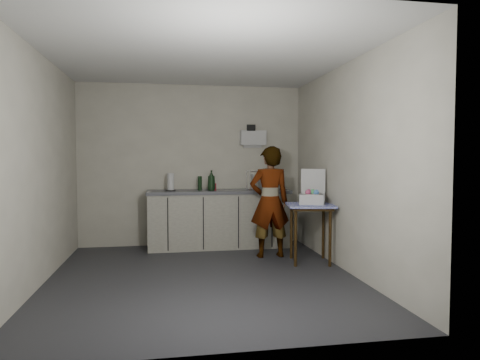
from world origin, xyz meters
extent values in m
plane|color=#2B2C31|center=(0.00, 0.00, 0.00)|extent=(4.00, 4.00, 0.00)
cube|color=beige|center=(0.00, 1.99, 1.30)|extent=(3.60, 0.02, 2.60)
cube|color=beige|center=(1.79, 0.00, 1.30)|extent=(0.02, 4.00, 2.60)
cube|color=beige|center=(-1.79, 0.00, 1.30)|extent=(0.02, 4.00, 2.60)
cube|color=white|center=(0.00, 0.00, 2.60)|extent=(3.60, 4.00, 0.01)
cube|color=black|center=(0.40, 1.70, 0.04)|extent=(2.20, 0.52, 0.08)
cube|color=beige|center=(0.40, 1.70, 0.43)|extent=(2.20, 0.58, 0.86)
cube|color=#52545D|center=(0.40, 1.70, 0.89)|extent=(2.24, 0.62, 0.05)
cube|color=black|center=(-0.40, 1.41, 0.43)|extent=(0.02, 0.01, 0.80)
cube|color=black|center=(0.13, 1.41, 0.43)|extent=(0.02, 0.01, 0.80)
cube|color=black|center=(0.67, 1.41, 0.43)|extent=(0.01, 0.01, 0.80)
cube|color=black|center=(1.20, 1.41, 0.43)|extent=(0.02, 0.01, 0.80)
cube|color=silver|center=(1.00, 1.92, 1.75)|extent=(0.42, 0.16, 0.24)
cube|color=silver|center=(1.00, 1.97, 1.61)|extent=(0.30, 0.06, 0.04)
cube|color=black|center=(0.95, 1.83, 1.91)|extent=(0.14, 0.02, 0.10)
cylinder|color=#37220C|center=(1.24, 0.31, 0.37)|extent=(0.04, 0.04, 0.73)
cylinder|color=#37220C|center=(1.68, 0.23, 0.37)|extent=(0.04, 0.04, 0.73)
cylinder|color=#37220C|center=(1.32, 0.75, 0.37)|extent=(0.04, 0.04, 0.73)
cylinder|color=#37220C|center=(1.76, 0.68, 0.37)|extent=(0.04, 0.04, 0.73)
cube|color=#37220C|center=(1.50, 0.49, 0.75)|extent=(0.62, 0.62, 0.04)
cube|color=#1C29AA|center=(1.50, 0.49, 0.78)|extent=(0.71, 0.71, 0.03)
imported|color=#B2A593|center=(1.04, 0.91, 0.79)|extent=(0.59, 0.40, 1.59)
imported|color=black|center=(0.28, 1.61, 1.07)|extent=(0.14, 0.14, 0.32)
cylinder|color=red|center=(0.33, 1.67, 0.96)|extent=(0.06, 0.06, 0.11)
cylinder|color=black|center=(0.10, 1.69, 1.02)|extent=(0.06, 0.06, 0.22)
cylinder|color=black|center=(-0.35, 1.67, 0.92)|extent=(0.15, 0.15, 0.01)
cylinder|color=silver|center=(-0.35, 1.67, 1.05)|extent=(0.10, 0.10, 0.26)
cube|color=white|center=(1.08, 1.71, 0.92)|extent=(0.44, 0.33, 0.02)
cylinder|color=white|center=(0.88, 1.56, 1.08)|extent=(0.01, 0.01, 0.29)
cylinder|color=white|center=(1.28, 1.56, 1.08)|extent=(0.01, 0.01, 0.29)
cylinder|color=white|center=(0.88, 1.85, 1.08)|extent=(0.01, 0.01, 0.29)
cylinder|color=white|center=(1.28, 1.85, 1.08)|extent=(0.01, 0.01, 0.29)
cylinder|color=silver|center=(0.97, 1.71, 1.05)|extent=(0.06, 0.24, 0.24)
cylinder|color=silver|center=(1.06, 1.71, 1.05)|extent=(0.06, 0.24, 0.24)
cylinder|color=silver|center=(1.14, 1.71, 1.05)|extent=(0.06, 0.24, 0.24)
cube|color=silver|center=(1.54, 0.53, 0.80)|extent=(0.44, 0.44, 0.01)
cube|color=silver|center=(1.48, 0.38, 0.87)|extent=(0.31, 0.14, 0.12)
cube|color=silver|center=(1.61, 0.68, 0.87)|extent=(0.31, 0.14, 0.12)
cube|color=silver|center=(1.39, 0.60, 0.87)|extent=(0.14, 0.31, 0.12)
cube|color=silver|center=(1.69, 0.47, 0.87)|extent=(0.14, 0.31, 0.12)
cube|color=silver|center=(1.61, 0.69, 1.10)|extent=(0.31, 0.14, 0.34)
cylinder|color=white|center=(1.54, 0.53, 0.87)|extent=(0.22, 0.22, 0.12)
sphere|color=#E5548B|center=(1.48, 0.52, 0.95)|extent=(0.08, 0.08, 0.08)
sphere|color=#5DA3FE|center=(1.58, 0.47, 0.95)|extent=(0.08, 0.08, 0.08)
sphere|color=#63F190|center=(1.56, 0.59, 0.95)|extent=(0.08, 0.08, 0.08)
sphere|color=#E5548B|center=(1.52, 0.60, 0.95)|extent=(0.08, 0.08, 0.08)
camera|label=1|loc=(-0.42, -5.01, 1.42)|focal=32.00mm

